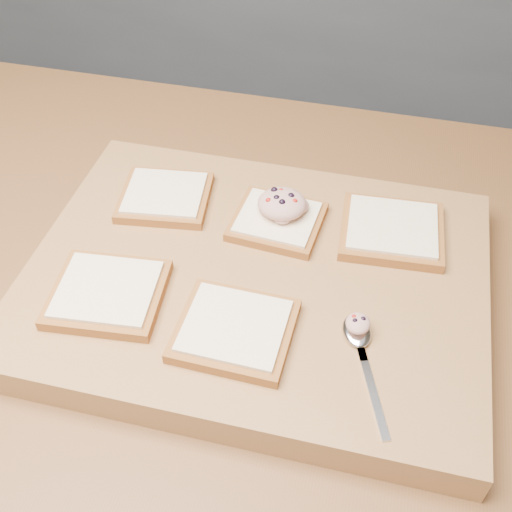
{
  "coord_description": "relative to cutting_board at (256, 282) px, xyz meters",
  "views": [
    {
      "loc": [
        0.25,
        -0.56,
        1.51
      ],
      "look_at": [
        0.13,
        -0.05,
        0.97
      ],
      "focal_mm": 45.0,
      "sensor_mm": 36.0,
      "label": 1
    }
  ],
  "objects": [
    {
      "name": "bread_far_right",
      "position": [
        0.15,
        0.1,
        0.03
      ],
      "size": [
        0.13,
        0.12,
        0.02
      ],
      "color": "#925D25",
      "rests_on": "cutting_board"
    },
    {
      "name": "island_counter",
      "position": [
        -0.13,
        0.05,
        -0.47
      ],
      "size": [
        2.0,
        0.8,
        0.9
      ],
      "color": "slate",
      "rests_on": "ground"
    },
    {
      "name": "cutting_board",
      "position": [
        0.0,
        0.0,
        0.0
      ],
      "size": [
        0.55,
        0.42,
        0.04
      ],
      "primitive_type": "cube",
      "color": "#A67647",
      "rests_on": "island_counter"
    },
    {
      "name": "spoon_salad",
      "position": [
        0.13,
        -0.07,
        0.04
      ],
      "size": [
        0.03,
        0.03,
        0.02
      ],
      "color": "tan",
      "rests_on": "spoon"
    },
    {
      "name": "bread_far_center",
      "position": [
        0.01,
        0.08,
        0.03
      ],
      "size": [
        0.12,
        0.11,
        0.02
      ],
      "color": "#925D25",
      "rests_on": "cutting_board"
    },
    {
      "name": "back_counter",
      "position": [
        -0.13,
        1.48,
        -0.45
      ],
      "size": [
        3.6,
        0.62,
        0.94
      ],
      "color": "slate",
      "rests_on": "ground"
    },
    {
      "name": "bread_near_center",
      "position": [
        0.0,
        -0.1,
        0.03
      ],
      "size": [
        0.13,
        0.12,
        0.02
      ],
      "color": "#925D25",
      "rests_on": "cutting_board"
    },
    {
      "name": "bread_far_left",
      "position": [
        -0.15,
        0.09,
        0.03
      ],
      "size": [
        0.13,
        0.12,
        0.02
      ],
      "color": "#925D25",
      "rests_on": "cutting_board"
    },
    {
      "name": "spoon",
      "position": [
        0.13,
        -0.08,
        0.03
      ],
      "size": [
        0.07,
        0.15,
        0.01
      ],
      "color": "silver",
      "rests_on": "cutting_board"
    },
    {
      "name": "tuna_salad_dollop",
      "position": [
        0.01,
        0.09,
        0.05
      ],
      "size": [
        0.06,
        0.06,
        0.03
      ],
      "color": "tan",
      "rests_on": "bread_far_center"
    },
    {
      "name": "bread_near_left",
      "position": [
        -0.15,
        -0.08,
        0.03
      ],
      "size": [
        0.14,
        0.13,
        0.02
      ],
      "color": "#925D25",
      "rests_on": "cutting_board"
    }
  ]
}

